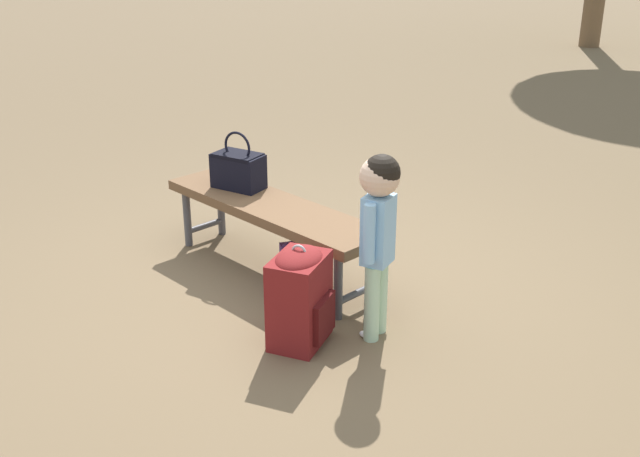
# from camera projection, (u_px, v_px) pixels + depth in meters

# --- Properties ---
(ground_plane) EXTENTS (40.00, 40.00, 0.00)m
(ground_plane) POSITION_uv_depth(u_px,v_px,m) (314.00, 291.00, 4.56)
(ground_plane) COLOR brown
(ground_plane) RESTS_ON ground
(park_bench) EXTENTS (1.65, 0.76, 0.45)m
(park_bench) POSITION_uv_depth(u_px,v_px,m) (272.00, 213.00, 4.65)
(park_bench) COLOR brown
(park_bench) RESTS_ON ground
(handbag) EXTENTS (0.37, 0.31, 0.37)m
(handbag) POSITION_uv_depth(u_px,v_px,m) (238.00, 169.00, 4.85)
(handbag) COLOR black
(handbag) RESTS_ON park_bench
(child_standing) EXTENTS (0.20, 0.24, 1.00)m
(child_standing) POSITION_uv_depth(u_px,v_px,m) (379.00, 218.00, 3.83)
(child_standing) COLOR #B2D8B2
(child_standing) RESTS_ON ground
(backpack_large) EXTENTS (0.39, 0.41, 0.55)m
(backpack_large) POSITION_uv_depth(u_px,v_px,m) (300.00, 295.00, 3.92)
(backpack_large) COLOR maroon
(backpack_large) RESTS_ON ground
(backpack_small) EXTENTS (0.19, 0.21, 0.30)m
(backpack_small) POSITION_uv_depth(u_px,v_px,m) (296.00, 263.00, 4.57)
(backpack_small) COLOR #4C2D66
(backpack_small) RESTS_ON ground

